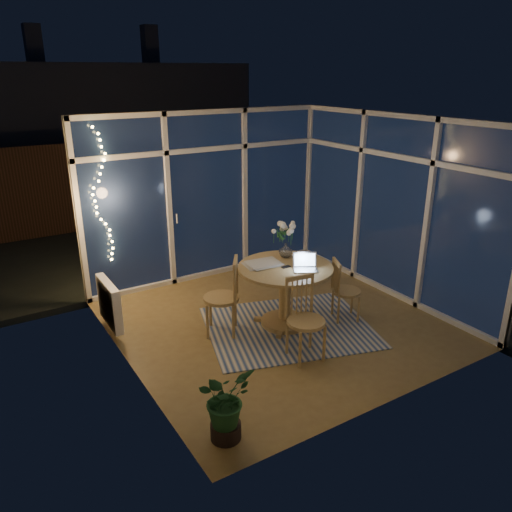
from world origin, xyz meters
name	(u,v)px	position (x,y,z in m)	size (l,w,h in m)	color
floor	(278,322)	(0.00, 0.00, 0.00)	(4.00, 4.00, 0.00)	olive
ceiling	(281,120)	(0.00, 0.00, 2.60)	(4.00, 4.00, 0.00)	white
wall_back	(206,196)	(0.00, 2.00, 1.30)	(4.00, 0.04, 2.60)	silver
wall_front	(402,284)	(0.00, -2.00, 1.30)	(4.00, 0.04, 2.60)	silver
wall_left	(120,259)	(-2.00, 0.00, 1.30)	(0.04, 4.00, 2.60)	silver
wall_right	(394,207)	(2.00, 0.00, 1.30)	(0.04, 4.00, 2.60)	silver
window_wall_back	(208,197)	(0.00, 1.96, 1.30)	(4.00, 0.10, 2.60)	white
window_wall_right	(392,207)	(1.96, 0.00, 1.30)	(0.10, 4.00, 2.60)	white
radiator	(109,303)	(-1.94, 0.90, 0.40)	(0.10, 0.70, 0.58)	white
fairy_lights	(101,197)	(-1.65, 1.88, 1.52)	(0.24, 0.10, 1.85)	#F4C761
garden_patio	(167,227)	(0.50, 5.00, -0.06)	(12.00, 6.00, 0.10)	black
garden_fence	(134,181)	(0.00, 5.50, 0.90)	(11.00, 0.08, 1.80)	#322212
neighbour_roof	(102,109)	(0.30, 8.50, 2.20)	(7.00, 3.00, 2.20)	#33363D
garden_shrubs	(132,233)	(-0.80, 3.40, 0.45)	(0.90, 0.90, 0.90)	black
rug	(289,327)	(0.04, -0.20, 0.01)	(2.07, 1.66, 0.01)	beige
dining_table	(285,296)	(0.04, -0.10, 0.41)	(1.20, 1.20, 0.82)	olive
chair_left	(221,296)	(-0.76, 0.14, 0.51)	(0.47, 0.47, 1.01)	olive
chair_right	(346,290)	(0.82, -0.40, 0.43)	(0.40, 0.40, 0.86)	olive
chair_front	(306,320)	(-0.22, -0.89, 0.49)	(0.46, 0.46, 0.99)	olive
laptop	(306,262)	(0.17, -0.34, 0.93)	(0.29, 0.26, 0.21)	silver
flower_vase	(286,249)	(0.24, 0.18, 0.93)	(0.20, 0.20, 0.21)	silver
bowl	(303,259)	(0.36, -0.03, 0.84)	(0.15, 0.15, 0.04)	white
newspapers	(264,265)	(-0.18, 0.07, 0.83)	(0.42, 0.32, 0.02)	beige
phone	(286,267)	(0.03, -0.12, 0.83)	(0.11, 0.06, 0.01)	black
potted_plant	(225,403)	(-1.65, -1.59, 0.38)	(0.54, 0.47, 0.76)	#1B4D25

